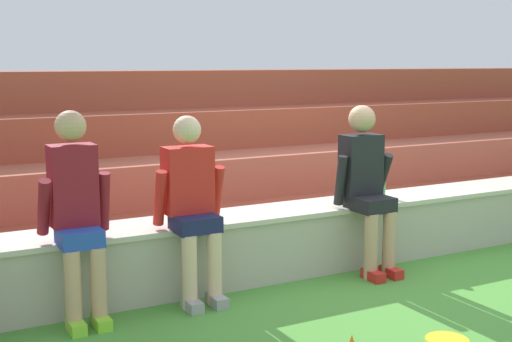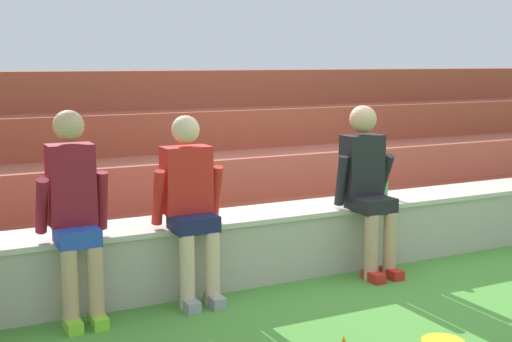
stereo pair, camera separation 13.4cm
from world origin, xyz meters
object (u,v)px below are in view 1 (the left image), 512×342
person_left_of_center (77,210)px  frisbee (447,340)px  person_right_of_center (366,182)px  person_center (192,202)px  water_bottle_mid_left (381,183)px

person_left_of_center → frisbee: size_ratio=5.25×
person_left_of_center → person_right_of_center: bearing=-0.6°
person_center → person_right_of_center: size_ratio=0.98×
person_center → water_bottle_mid_left: 2.05m
person_left_of_center → frisbee: 2.61m
person_right_of_center → water_bottle_mid_left: bearing=38.2°
person_center → person_right_of_center: bearing=-1.2°
water_bottle_mid_left → person_right_of_center: bearing=-141.8°
person_right_of_center → frisbee: 1.73m
person_left_of_center → frisbee: person_left_of_center is taller
person_center → frisbee: bearing=-53.3°
person_left_of_center → water_bottle_mid_left: size_ratio=5.47×
frisbee → person_left_of_center: bearing=142.8°
person_center → person_left_of_center: bearing=-179.6°
person_center → water_bottle_mid_left: size_ratio=5.21×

